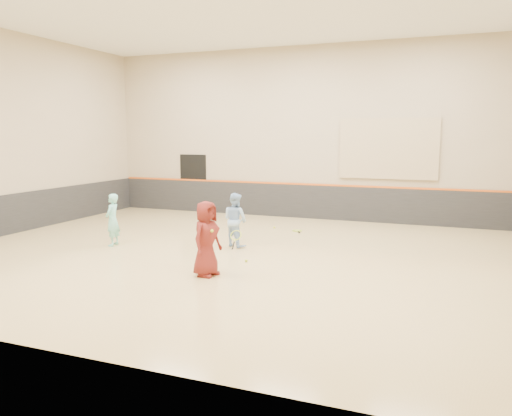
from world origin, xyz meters
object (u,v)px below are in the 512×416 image
at_px(girl, 113,220).
at_px(instructor, 235,220).
at_px(spare_racket, 297,230).
at_px(young_man, 207,239).

distance_m(girl, instructor, 3.29).
relative_size(girl, spare_racket, 2.04).
distance_m(instructor, spare_racket, 2.86).
xyz_separation_m(instructor, spare_racket, (0.95, 2.61, -0.69)).
xyz_separation_m(instructor, young_man, (0.56, -2.79, 0.08)).
height_order(instructor, spare_racket, instructor).
bearing_deg(spare_racket, girl, -137.33).
bearing_deg(spare_racket, young_man, -94.12).
bearing_deg(instructor, girl, 41.62).
bearing_deg(instructor, spare_racket, -88.25).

